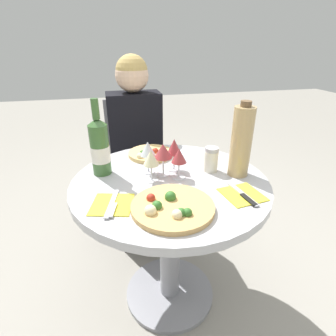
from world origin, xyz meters
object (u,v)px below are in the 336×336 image
at_px(chair_behind_diner, 136,166).
at_px(wine_bottle, 100,147).
at_px(seated_diner, 138,160).
at_px(pizza_large, 172,207).
at_px(dining_table, 170,212).
at_px(tall_carafe, 241,142).

bearing_deg(chair_behind_diner, wine_bottle, 70.84).
height_order(seated_diner, pizza_large, seated_diner).
bearing_deg(pizza_large, dining_table, 78.00).
relative_size(chair_behind_diner, pizza_large, 3.02).
bearing_deg(seated_diner, dining_table, 97.16).
xyz_separation_m(dining_table, pizza_large, (-0.05, -0.23, 0.19)).
relative_size(wine_bottle, tall_carafe, 1.02).
bearing_deg(pizza_large, tall_carafe, 30.04).
height_order(dining_table, wine_bottle, wine_bottle).
xyz_separation_m(seated_diner, tall_carafe, (0.39, -0.63, 0.32)).
xyz_separation_m(seated_diner, wine_bottle, (-0.21, -0.48, 0.29)).
xyz_separation_m(chair_behind_diner, pizza_large, (0.03, -0.98, 0.28)).
bearing_deg(chair_behind_diner, dining_table, 95.87).
height_order(seated_diner, wine_bottle, seated_diner).
bearing_deg(seated_diner, chair_behind_diner, -90.00).
distance_m(dining_table, seated_diner, 0.62).
bearing_deg(wine_bottle, pizza_large, -56.13).
height_order(chair_behind_diner, pizza_large, chair_behind_diner).
xyz_separation_m(dining_table, wine_bottle, (-0.29, 0.13, 0.31)).
bearing_deg(dining_table, chair_behind_diner, 95.87).
bearing_deg(pizza_large, chair_behind_diner, 91.64).
bearing_deg(tall_carafe, dining_table, 176.50).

